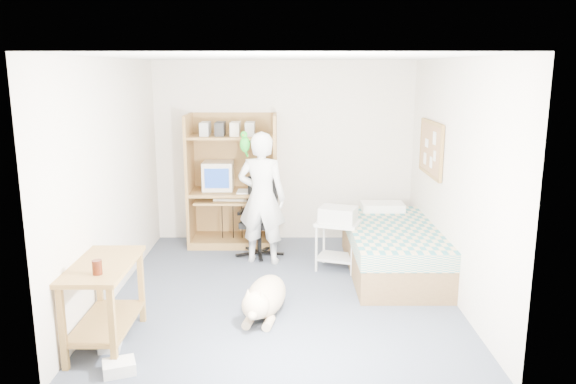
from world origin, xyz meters
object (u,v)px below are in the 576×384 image
object	(u,v)px
office_chair	(260,228)
person	(262,198)
dog	(265,297)
side_desk	(104,291)
printer_cart	(338,238)
bed	(392,248)
computer_hutch	(233,186)

from	to	relation	value
office_chair	person	world-z (taller)	person
person	dog	bearing A→B (deg)	104.86
office_chair	dog	xyz separation A→B (m)	(0.13, -1.89, -0.17)
person	side_desk	bearing A→B (deg)	70.96
printer_cart	office_chair	bearing A→B (deg)	168.56
office_chair	person	xyz separation A→B (m)	(0.04, -0.30, 0.47)
office_chair	dog	bearing A→B (deg)	-74.49
bed	person	size ratio (longest dim) A/B	1.22
side_desk	printer_cart	size ratio (longest dim) A/B	1.67
dog	computer_hutch	bearing A→B (deg)	113.44
computer_hutch	office_chair	distance (m)	0.77
computer_hutch	dog	bearing A→B (deg)	-77.48
person	computer_hutch	bearing A→B (deg)	-49.24
bed	dog	bearing A→B (deg)	-140.14
office_chair	printer_cart	size ratio (longest dim) A/B	1.66
computer_hutch	person	world-z (taller)	computer_hutch
side_desk	printer_cart	xyz separation A→B (m)	(2.20, 1.90, -0.10)
bed	person	xyz separation A→B (m)	(-1.57, 0.35, 0.54)
computer_hutch	side_desk	bearing A→B (deg)	-106.14
person	dog	world-z (taller)	person
dog	person	bearing A→B (deg)	104.26
person	dog	xyz separation A→B (m)	(0.09, -1.59, -0.64)
printer_cart	side_desk	bearing A→B (deg)	-119.92
computer_hutch	printer_cart	bearing A→B (deg)	-37.50
bed	office_chair	bearing A→B (deg)	157.82
bed	dog	size ratio (longest dim) A/B	1.78
printer_cart	dog	bearing A→B (deg)	-102.92
person	printer_cart	distance (m)	1.05
dog	printer_cart	bearing A→B (deg)	68.68
bed	dog	world-z (taller)	bed
computer_hutch	person	size ratio (longest dim) A/B	1.09
dog	printer_cart	world-z (taller)	printer_cart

